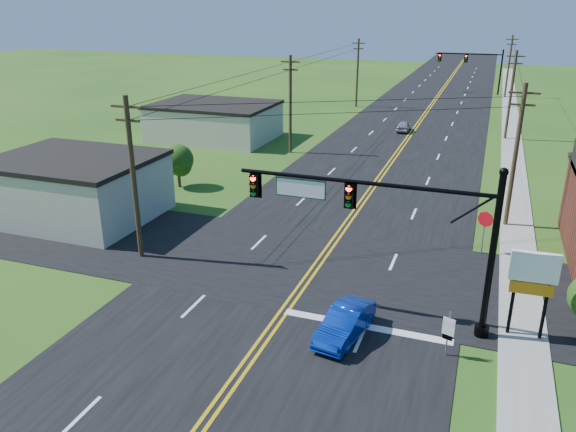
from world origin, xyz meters
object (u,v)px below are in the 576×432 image
at_px(blue_car, 345,324).
at_px(stop_sign, 485,224).
at_px(signal_mast_main, 384,220).
at_px(route_sign, 448,331).
at_px(signal_mast_far, 472,64).

bearing_deg(blue_car, stop_sign, 73.67).
bearing_deg(stop_sign, signal_mast_main, -91.84).
relative_size(signal_mast_main, stop_sign, 4.38).
relative_size(route_sign, stop_sign, 0.79).
height_order(signal_mast_main, stop_sign, signal_mast_main).
xyz_separation_m(signal_mast_main, signal_mast_far, (0.10, 72.00, -0.20)).
bearing_deg(stop_sign, blue_car, -92.13).
distance_m(signal_mast_main, blue_car, 4.71).
height_order(route_sign, stop_sign, stop_sign).
height_order(blue_car, stop_sign, stop_sign).
xyz_separation_m(signal_mast_main, blue_car, (-1.04, -2.06, -4.11)).
height_order(signal_mast_far, blue_car, signal_mast_far).
relative_size(signal_mast_far, route_sign, 5.42).
height_order(signal_mast_far, stop_sign, signal_mast_far).
relative_size(signal_mast_far, stop_sign, 4.26).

